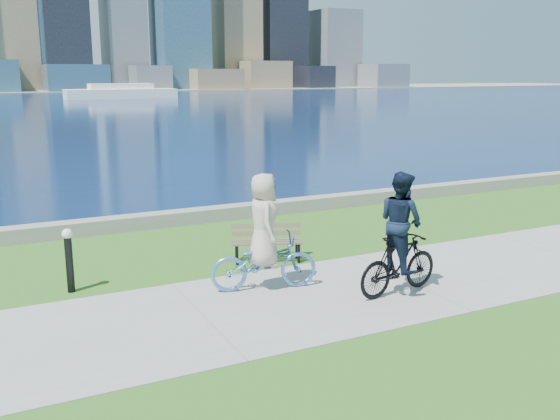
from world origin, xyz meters
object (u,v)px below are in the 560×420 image
at_px(bollard_lamp, 69,256).
at_px(cyclist_man, 400,243).
at_px(cyclist_woman, 264,247).
at_px(park_bench, 267,239).

height_order(bollard_lamp, cyclist_man, cyclist_man).
height_order(bollard_lamp, cyclist_woman, cyclist_woman).
bearing_deg(cyclist_woman, park_bench, -13.98).
xyz_separation_m(cyclist_woman, cyclist_man, (2.02, -1.26, 0.13)).
xyz_separation_m(park_bench, cyclist_woman, (-0.82, -1.59, 0.34)).
xyz_separation_m(park_bench, bollard_lamp, (-3.94, -0.15, 0.21)).
distance_m(bollard_lamp, cyclist_man, 5.81).
height_order(park_bench, cyclist_man, cyclist_man).
bearing_deg(park_bench, cyclist_woman, -97.17).
height_order(cyclist_woman, cyclist_man, cyclist_man).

